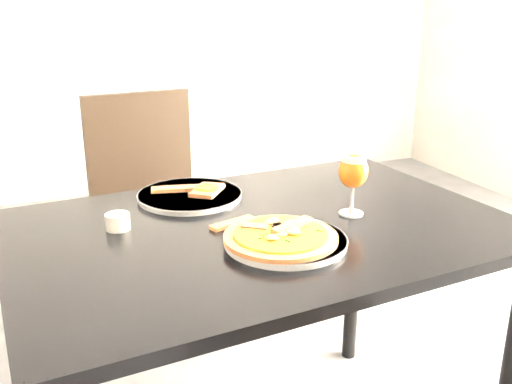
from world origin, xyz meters
name	(u,v)px	position (x,y,z in m)	size (l,w,h in m)	color
dining_table	(263,258)	(0.05, 0.33, 0.66)	(1.26, 0.90, 0.75)	black
chair_far	(152,207)	(-0.06, 1.18, 0.52)	(0.47, 0.47, 0.94)	black
plate_main	(285,241)	(0.05, 0.20, 0.76)	(0.27, 0.27, 0.01)	silver
pizza	(281,236)	(0.04, 0.20, 0.77)	(0.25, 0.25, 0.03)	brown
plate_second	(190,196)	(-0.07, 0.58, 0.76)	(0.28, 0.28, 0.02)	silver
crust_scraps	(197,189)	(-0.05, 0.59, 0.77)	(0.21, 0.14, 0.02)	brown
loose_crust	(233,223)	(-0.02, 0.35, 0.75)	(0.12, 0.03, 0.01)	brown
sauce_cup	(118,221)	(-0.29, 0.43, 0.77)	(0.06, 0.06, 0.04)	silver
beer_glass	(353,171)	(0.28, 0.31, 0.86)	(0.08, 0.08, 0.16)	silver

